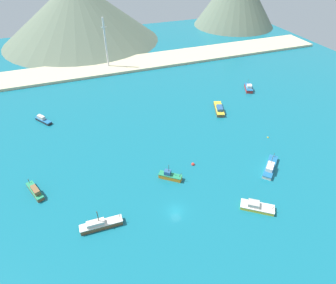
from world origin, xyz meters
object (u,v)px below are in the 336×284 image
(fishing_boat_3, at_px, (249,88))
(fishing_boat_6, at_px, (43,120))
(fishing_boat_8, at_px, (257,207))
(radio_tower, at_px, (106,43))
(fishing_boat_9, at_px, (100,224))
(fishing_boat_4, at_px, (35,191))
(fishing_boat_5, at_px, (170,176))
(fishing_boat_2, at_px, (270,167))
(buoy_1, at_px, (268,138))
(buoy_0, at_px, (193,164))
(fishing_boat_0, at_px, (219,109))

(fishing_boat_3, height_order, fishing_boat_6, fishing_boat_3)
(fishing_boat_8, height_order, radio_tower, radio_tower)
(fishing_boat_6, relative_size, fishing_boat_9, 0.72)
(fishing_boat_4, height_order, radio_tower, radio_tower)
(fishing_boat_5, xyz_separation_m, radio_tower, (-0.73, 86.64, 11.62))
(fishing_boat_2, height_order, fishing_boat_6, fishing_boat_2)
(fishing_boat_8, bearing_deg, fishing_boat_9, 167.95)
(fishing_boat_3, relative_size, buoy_1, 13.65)
(fishing_boat_3, bearing_deg, fishing_boat_5, -142.34)
(fishing_boat_5, relative_size, fishing_boat_9, 0.63)
(fishing_boat_6, relative_size, buoy_1, 12.08)
(fishing_boat_4, height_order, fishing_boat_9, fishing_boat_9)
(fishing_boat_5, bearing_deg, fishing_boat_8, -47.12)
(fishing_boat_5, distance_m, buoy_0, 9.31)
(buoy_0, bearing_deg, fishing_boat_4, 174.83)
(fishing_boat_4, xyz_separation_m, fishing_boat_6, (2.97, 37.64, -0.12))
(fishing_boat_2, bearing_deg, buoy_1, 56.07)
(fishing_boat_0, bearing_deg, buoy_0, -131.52)
(fishing_boat_4, xyz_separation_m, fishing_boat_5, (36.52, -7.19, -0.01))
(buoy_1, bearing_deg, fishing_boat_6, 152.38)
(fishing_boat_0, xyz_separation_m, radio_tower, (-32.34, 57.71, 11.67))
(fishing_boat_2, xyz_separation_m, fishing_boat_6, (-63.14, 51.62, -0.01))
(fishing_boat_9, bearing_deg, buoy_0, 23.27)
(buoy_0, bearing_deg, radio_tower, 96.47)
(fishing_boat_5, relative_size, buoy_0, 6.30)
(fishing_boat_2, height_order, fishing_boat_8, fishing_boat_2)
(fishing_boat_5, bearing_deg, radio_tower, 90.48)
(fishing_boat_3, height_order, fishing_boat_9, fishing_boat_9)
(fishing_boat_5, height_order, buoy_0, fishing_boat_5)
(fishing_boat_0, height_order, fishing_boat_4, fishing_boat_4)
(fishing_boat_6, distance_m, buoy_1, 81.70)
(fishing_boat_2, relative_size, fishing_boat_8, 1.11)
(fishing_boat_6, bearing_deg, fishing_boat_5, -53.19)
(fishing_boat_0, distance_m, buoy_1, 23.14)
(buoy_1, bearing_deg, fishing_boat_8, -130.76)
(fishing_boat_9, xyz_separation_m, buoy_1, (60.65, 17.00, -0.83))
(fishing_boat_2, distance_m, fishing_boat_6, 81.56)
(buoy_1, bearing_deg, fishing_boat_3, 67.67)
(fishing_boat_9, bearing_deg, fishing_boat_0, 36.11)
(fishing_boat_2, distance_m, fishing_boat_9, 51.51)
(fishing_boat_0, relative_size, fishing_boat_8, 1.25)
(fishing_boat_4, height_order, fishing_boat_6, fishing_boat_4)
(fishing_boat_6, height_order, radio_tower, radio_tower)
(fishing_boat_2, bearing_deg, fishing_boat_0, 86.76)
(buoy_1, bearing_deg, radio_tower, 116.41)
(fishing_boat_3, xyz_separation_m, fishing_boat_6, (-86.23, 4.19, -0.13))
(fishing_boat_2, bearing_deg, fishing_boat_5, 167.08)
(radio_tower, bearing_deg, fishing_boat_8, -80.40)
(fishing_boat_5, distance_m, fishing_boat_8, 25.03)
(fishing_boat_3, distance_m, fishing_boat_9, 90.10)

